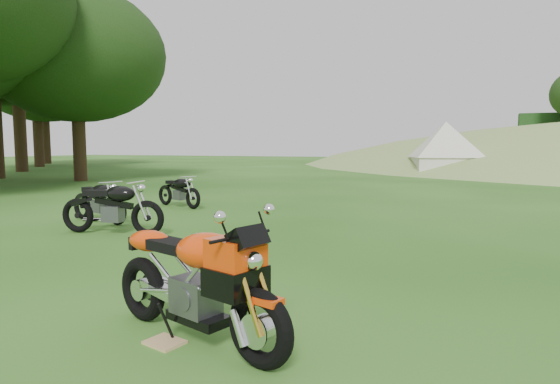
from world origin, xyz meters
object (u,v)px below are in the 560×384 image
at_px(plywood_board, 165,342).
at_px(vintage_moto_d, 179,190).
at_px(tent_left, 445,149).
at_px(vintage_moto_a, 99,200).
at_px(vintage_moto_b, 112,206).
at_px(sport_motorcycle, 194,272).

height_order(plywood_board, vintage_moto_d, vintage_moto_d).
bearing_deg(tent_left, vintage_moto_a, -121.43).
relative_size(vintage_moto_a, tent_left, 0.55).
bearing_deg(vintage_moto_a, tent_left, 87.79).
bearing_deg(tent_left, vintage_moto_b, -117.55).
relative_size(vintage_moto_b, tent_left, 0.60).
distance_m(vintage_moto_a, vintage_moto_b, 1.51).
xyz_separation_m(sport_motorcycle, plywood_board, (-0.19, -0.14, -0.56)).
bearing_deg(vintage_moto_d, sport_motorcycle, -35.27).
bearing_deg(sport_motorcycle, vintage_moto_a, 157.36).
bearing_deg(vintage_moto_b, vintage_moto_d, 97.22).
xyz_separation_m(vintage_moto_b, vintage_moto_d, (-1.03, 3.57, -0.07)).
bearing_deg(vintage_moto_b, sport_motorcycle, -50.26).
bearing_deg(plywood_board, vintage_moto_a, 137.20).
xyz_separation_m(sport_motorcycle, tent_left, (0.82, 23.51, 0.81)).
xyz_separation_m(plywood_board, tent_left, (1.01, 23.65, 1.37)).
relative_size(sport_motorcycle, plywood_board, 6.60).
relative_size(plywood_board, vintage_moto_b, 0.15).
distance_m(sport_motorcycle, vintage_moto_d, 8.47).
relative_size(vintage_moto_b, vintage_moto_d, 1.17).
bearing_deg(sport_motorcycle, vintage_moto_d, 143.08).
distance_m(plywood_board, vintage_moto_d, 8.48).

